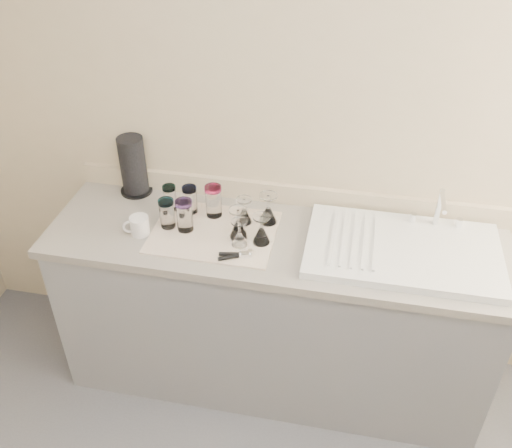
% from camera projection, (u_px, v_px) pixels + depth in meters
% --- Properties ---
extents(room_envelope, '(3.54, 3.50, 2.52)m').
position_uv_depth(room_envelope, '(184.00, 332.00, 1.19)').
color(room_envelope, '#545459').
rests_on(room_envelope, ground).
extents(counter_unit, '(2.06, 0.62, 0.90)m').
position_uv_depth(counter_unit, '(274.00, 310.00, 2.79)').
color(counter_unit, slate).
rests_on(counter_unit, ground).
extents(sink_unit, '(0.82, 0.50, 0.22)m').
position_uv_depth(sink_unit, '(403.00, 249.00, 2.43)').
color(sink_unit, white).
rests_on(sink_unit, counter_unit).
extents(dish_towel, '(0.55, 0.42, 0.01)m').
position_uv_depth(dish_towel, '(214.00, 232.00, 2.56)').
color(dish_towel, white).
rests_on(dish_towel, counter_unit).
extents(tumbler_teal, '(0.06, 0.06, 0.12)m').
position_uv_depth(tumbler_teal, '(170.00, 197.00, 2.66)').
color(tumbler_teal, white).
rests_on(tumbler_teal, dish_towel).
extents(tumbler_cyan, '(0.07, 0.07, 0.13)m').
position_uv_depth(tumbler_cyan, '(190.00, 199.00, 2.64)').
color(tumbler_cyan, white).
rests_on(tumbler_cyan, dish_towel).
extents(tumbler_purple, '(0.08, 0.08, 0.15)m').
position_uv_depth(tumbler_purple, '(214.00, 201.00, 2.61)').
color(tumbler_purple, white).
rests_on(tumbler_purple, dish_towel).
extents(tumbler_magenta, '(0.07, 0.07, 0.14)m').
position_uv_depth(tumbler_magenta, '(167.00, 213.00, 2.54)').
color(tumbler_magenta, white).
rests_on(tumbler_magenta, dish_towel).
extents(tumbler_blue, '(0.08, 0.08, 0.15)m').
position_uv_depth(tumbler_blue, '(185.00, 215.00, 2.52)').
color(tumbler_blue, white).
rests_on(tumbler_blue, dish_towel).
extents(goblet_back_left, '(0.07, 0.07, 0.13)m').
position_uv_depth(goblet_back_left, '(244.00, 214.00, 2.59)').
color(goblet_back_left, white).
rests_on(goblet_back_left, dish_towel).
extents(goblet_back_right, '(0.08, 0.08, 0.15)m').
position_uv_depth(goblet_back_right, '(268.00, 213.00, 2.58)').
color(goblet_back_right, white).
rests_on(goblet_back_right, dish_towel).
extents(goblet_front_left, '(0.08, 0.08, 0.14)m').
position_uv_depth(goblet_front_left, '(238.00, 227.00, 2.50)').
color(goblet_front_left, white).
rests_on(goblet_front_left, dish_towel).
extents(goblet_front_right, '(0.08, 0.08, 0.14)m').
position_uv_depth(goblet_front_right, '(261.00, 233.00, 2.46)').
color(goblet_front_right, white).
rests_on(goblet_front_right, dish_towel).
extents(goblet_extra, '(0.07, 0.07, 0.12)m').
position_uv_depth(goblet_extra, '(239.00, 237.00, 2.45)').
color(goblet_extra, white).
rests_on(goblet_extra, dish_towel).
extents(can_opener, '(0.14, 0.08, 0.02)m').
position_uv_depth(can_opener, '(235.00, 255.00, 2.40)').
color(can_opener, silver).
rests_on(can_opener, dish_towel).
extents(white_mug, '(0.13, 0.11, 0.09)m').
position_uv_depth(white_mug, '(139.00, 226.00, 2.53)').
color(white_mug, white).
rests_on(white_mug, counter_unit).
extents(paper_towel_roll, '(0.16, 0.16, 0.29)m').
position_uv_depth(paper_towel_roll, '(133.00, 166.00, 2.75)').
color(paper_towel_roll, black).
rests_on(paper_towel_roll, counter_unit).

